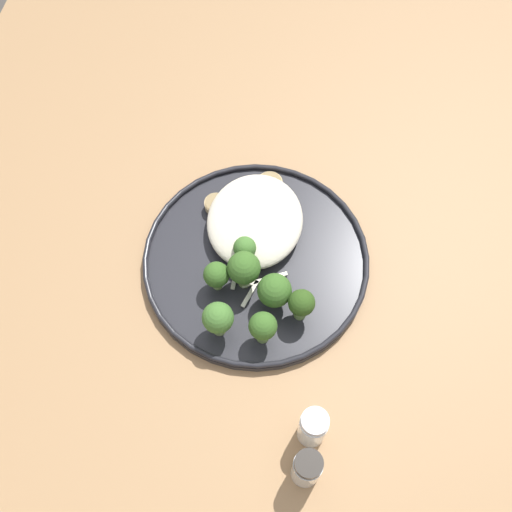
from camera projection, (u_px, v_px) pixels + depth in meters
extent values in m
plane|color=#47423D|center=(259.00, 418.00, 1.48)|extent=(6.00, 6.00, 0.00)
cube|color=#9E754C|center=(260.00, 290.00, 0.84)|extent=(1.40, 1.00, 0.04)
cube|color=olive|center=(123.00, 74.00, 1.49)|extent=(0.06, 0.06, 0.70)
cube|color=olive|center=(510.00, 130.00, 1.42)|extent=(0.06, 0.06, 0.70)
cylinder|color=#232328|center=(256.00, 261.00, 0.83)|extent=(0.29, 0.29, 0.01)
torus|color=black|center=(256.00, 258.00, 0.82)|extent=(0.29, 0.29, 0.01)
ellipsoid|color=beige|center=(255.00, 221.00, 0.83)|extent=(0.14, 0.12, 0.04)
cylinder|color=#DBB77A|center=(270.00, 184.00, 0.87)|extent=(0.03, 0.03, 0.01)
cylinder|color=#8E774F|center=(270.00, 181.00, 0.86)|extent=(0.03, 0.03, 0.00)
cylinder|color=#E5C689|center=(256.00, 212.00, 0.85)|extent=(0.03, 0.03, 0.02)
cylinder|color=#958159|center=(256.00, 209.00, 0.84)|extent=(0.03, 0.03, 0.00)
cylinder|color=#DBB77A|center=(275.00, 220.00, 0.84)|extent=(0.03, 0.03, 0.01)
cylinder|color=#8E774F|center=(276.00, 217.00, 0.83)|extent=(0.03, 0.03, 0.00)
cylinder|color=#DBB77A|center=(216.00, 205.00, 0.85)|extent=(0.03, 0.03, 0.01)
cylinder|color=#8E774F|center=(216.00, 202.00, 0.85)|extent=(0.03, 0.03, 0.00)
cylinder|color=#DBB77A|center=(256.00, 229.00, 0.83)|extent=(0.03, 0.03, 0.01)
cylinder|color=#8E774F|center=(256.00, 226.00, 0.83)|extent=(0.02, 0.02, 0.00)
cylinder|color=#E5C689|center=(253.00, 195.00, 0.86)|extent=(0.03, 0.03, 0.02)
cylinder|color=#958159|center=(252.00, 191.00, 0.85)|extent=(0.03, 0.03, 0.00)
cylinder|color=#89A356|center=(245.00, 256.00, 0.82)|extent=(0.01, 0.01, 0.02)
sphere|color=#42702D|center=(245.00, 248.00, 0.80)|extent=(0.03, 0.03, 0.03)
cylinder|color=#7A994C|center=(274.00, 299.00, 0.79)|extent=(0.02, 0.02, 0.02)
sphere|color=#386023|center=(275.00, 290.00, 0.77)|extent=(0.04, 0.04, 0.04)
cylinder|color=#7A994C|center=(217.00, 282.00, 0.80)|extent=(0.01, 0.01, 0.02)
sphere|color=#386023|center=(216.00, 275.00, 0.78)|extent=(0.03, 0.03, 0.03)
cylinder|color=#7A994C|center=(263.00, 334.00, 0.77)|extent=(0.02, 0.02, 0.03)
sphere|color=#386023|center=(263.00, 326.00, 0.74)|extent=(0.03, 0.03, 0.03)
cylinder|color=#7A994C|center=(244.00, 278.00, 0.80)|extent=(0.02, 0.02, 0.03)
sphere|color=#386023|center=(244.00, 268.00, 0.77)|extent=(0.04, 0.04, 0.04)
cylinder|color=#7A994C|center=(300.00, 311.00, 0.78)|extent=(0.02, 0.02, 0.03)
sphere|color=#2D4C19|center=(302.00, 303.00, 0.76)|extent=(0.03, 0.03, 0.03)
cylinder|color=#89A356|center=(219.00, 326.00, 0.77)|extent=(0.02, 0.02, 0.03)
sphere|color=#42702D|center=(218.00, 318.00, 0.75)|extent=(0.04, 0.04, 0.04)
cube|color=silver|center=(264.00, 281.00, 0.81)|extent=(0.03, 0.05, 0.00)
cube|color=silver|center=(236.00, 274.00, 0.81)|extent=(0.04, 0.01, 0.00)
cube|color=silver|center=(250.00, 294.00, 0.80)|extent=(0.04, 0.02, 0.00)
cylinder|color=white|center=(312.00, 428.00, 0.71)|extent=(0.03, 0.03, 0.05)
cylinder|color=silver|center=(315.00, 421.00, 0.68)|extent=(0.03, 0.03, 0.01)
cylinder|color=white|center=(306.00, 469.00, 0.69)|extent=(0.03, 0.03, 0.05)
cylinder|color=#332D28|center=(309.00, 464.00, 0.66)|extent=(0.03, 0.03, 0.01)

